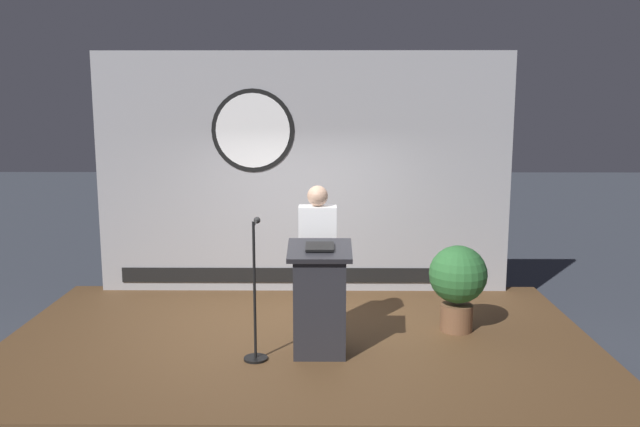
% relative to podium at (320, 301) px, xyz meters
% --- Properties ---
extents(ground_plane, '(40.00, 40.00, 0.00)m').
position_rel_podium_xyz_m(ground_plane, '(-0.24, 0.50, -0.87)').
color(ground_plane, '#383D47').
extents(stage_platform, '(6.40, 4.00, 0.30)m').
position_rel_podium_xyz_m(stage_platform, '(-0.24, 0.50, -0.72)').
color(stage_platform, brown).
rests_on(stage_platform, ground).
extents(banner_display, '(5.51, 0.12, 3.20)m').
position_rel_podium_xyz_m(banner_display, '(-0.25, 2.35, 1.03)').
color(banner_display, '#9E9EA3').
rests_on(banner_display, stage_platform).
extents(podium, '(0.64, 0.50, 1.16)m').
position_rel_podium_xyz_m(podium, '(0.00, 0.00, 0.00)').
color(podium, '#26262B').
rests_on(podium, stage_platform).
extents(speaker_person, '(0.40, 0.26, 1.68)m').
position_rel_podium_xyz_m(speaker_person, '(-0.03, 0.48, 0.29)').
color(speaker_person, black).
rests_on(speaker_person, stage_platform).
extents(microphone_stand, '(0.24, 0.50, 1.41)m').
position_rel_podium_xyz_m(microphone_stand, '(-0.64, -0.10, -0.08)').
color(microphone_stand, black).
rests_on(microphone_stand, stage_platform).
extents(potted_plant, '(0.65, 0.65, 0.97)m').
position_rel_podium_xyz_m(potted_plant, '(1.53, 0.73, 0.02)').
color(potted_plant, brown).
rests_on(potted_plant, stage_platform).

